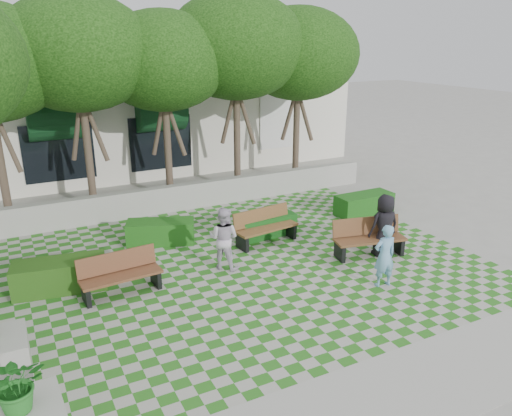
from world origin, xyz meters
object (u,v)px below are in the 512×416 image
hedge_midright (266,226)px  hedge_west (60,275)px  bench_west (120,275)px  hedge_midleft (161,232)px  hedge_east (364,204)px  person_white (224,238)px  person_dark (384,225)px  bench_mid (265,227)px  person_blue (385,256)px  bench_east (369,238)px

hedge_midright → hedge_west: hedge_west is taller
bench_west → hedge_midleft: size_ratio=0.99×
hedge_west → hedge_east: bearing=5.6°
hedge_west → hedge_midright: bearing=7.5°
person_white → hedge_east: bearing=-118.7°
bench_west → hedge_midright: (4.77, 1.63, -0.15)m
hedge_midleft → person_dark: size_ratio=1.11×
hedge_west → person_white: person_white is taller
bench_mid → person_blue: person_blue is taller
bench_west → person_blue: size_ratio=1.21×
hedge_midright → hedge_midleft: 3.15m
bench_west → hedge_west: 1.51m
hedge_east → person_dark: size_ratio=1.15×
bench_east → person_white: 4.06m
person_blue → person_white: bearing=-34.4°
bench_east → hedge_midright: size_ratio=1.13×
hedge_midright → bench_west: bearing=-161.1°
hedge_east → person_white: 6.23m
person_dark → hedge_west: bearing=-7.0°
bench_mid → hedge_midleft: 3.08m
person_dark → bench_east: bearing=-19.4°
hedge_midleft → hedge_west: hedge_west is taller
bench_west → hedge_west: (-1.25, 0.84, -0.10)m
bench_east → bench_west: (-6.63, 0.94, -0.03)m
bench_east → person_dark: (0.37, -0.18, 0.37)m
hedge_midright → person_blue: (1.01, -4.17, 0.47)m
bench_east → hedge_midright: bench_east is taller
bench_east → hedge_midright: bearing=138.1°
bench_west → person_white: 2.76m
bench_west → hedge_midright: 5.04m
hedge_midleft → person_dark: 6.42m
hedge_west → person_white: bearing=-10.1°
hedge_east → bench_west: bearing=-168.2°
hedge_midright → hedge_west: size_ratio=0.87×
hedge_west → person_blue: (7.03, -3.38, 0.42)m
hedge_east → person_white: bearing=-164.2°
bench_mid → bench_west: bench_mid is taller
bench_mid → hedge_west: size_ratio=0.94×
hedge_midright → bench_mid: bearing=-119.7°
hedge_east → hedge_midright: hedge_east is taller
hedge_west → person_white: 4.07m
hedge_midleft → person_dark: person_dark is taller
hedge_east → person_blue: size_ratio=1.27×
hedge_east → hedge_west: (-9.96, -0.98, 0.02)m
bench_mid → person_white: person_white is taller
person_dark → person_white: size_ratio=1.05×
bench_west → hedge_east: 8.90m
bench_east → hedge_midleft: 6.00m
bench_east → hedge_west: size_ratio=0.98×
bench_mid → hedge_west: bench_mid is taller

